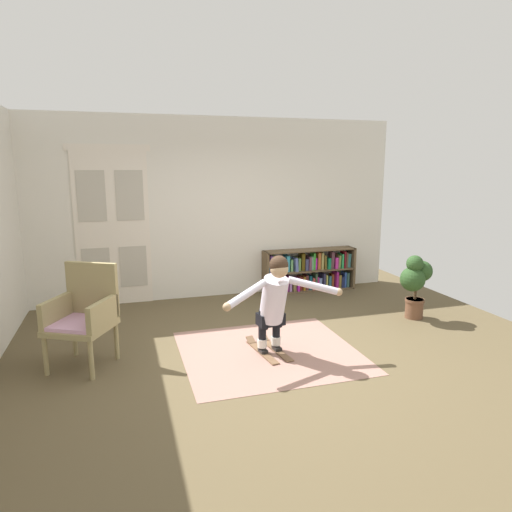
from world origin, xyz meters
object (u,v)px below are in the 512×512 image
Objects in this scene: bookshelf at (308,271)px; potted_plant at (416,281)px; wicker_chair at (84,313)px; skis_pair at (268,349)px; person_skier at (275,298)px.

potted_plant reaches higher than bookshelf.
wicker_chair reaches higher than skis_pair.
wicker_chair reaches higher than potted_plant.
potted_plant is (0.82, -1.83, 0.22)m from bookshelf.
person_skier is (-2.30, -0.63, 0.13)m from potted_plant.
bookshelf is at bearing 30.46° from wicker_chair.
bookshelf is at bearing 57.03° from skis_pair.
skis_pair is at bearing -6.98° from wicker_chair.
skis_pair is 0.69m from person_skier.
skis_pair is 0.55× the size of person_skier.
wicker_chair is 0.77× the size of person_skier.
bookshelf is 2.77m from skis_pair.
bookshelf is 1.76× the size of potted_plant.
person_skier is (0.02, -0.16, 0.67)m from skis_pair.
potted_plant is (4.33, 0.23, -0.03)m from wicker_chair.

